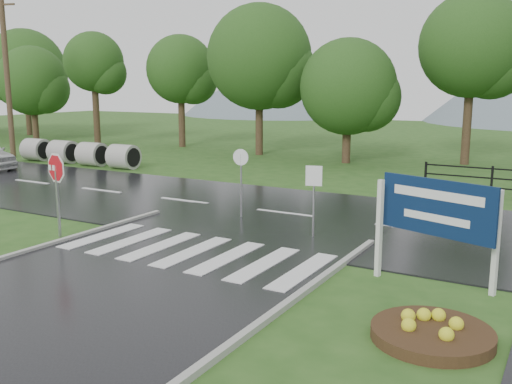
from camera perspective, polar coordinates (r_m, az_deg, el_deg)
The scene contains 11 objects.
ground at distance 10.82m, azimuth -22.48°, elevation -12.44°, with size 120.00×120.00×0.00m, color #2A521B.
main_road at distance 18.33m, azimuth 2.88°, elevation -2.23°, with size 90.00×8.00×0.04m, color black.
crosswalk at distance 14.18m, azimuth -6.35°, elevation -5.93°, with size 6.50×2.80×0.02m.
treeline at distance 31.04m, azimuth 16.36°, elevation 2.69°, with size 83.20×5.20×10.00m.
culvert_pipes at distance 31.04m, azimuth -17.40°, elevation 3.75°, with size 7.60×1.20×1.20m.
stop_sign at distance 16.14m, azimuth -19.35°, elevation 1.63°, with size 1.07×0.24×2.46m.
estate_billboard at distance 12.12m, azimuth 17.58°, elevation -2.03°, with size 2.47×0.88×2.23m.
flower_bed at distance 9.97m, azimuth 17.21°, elevation -13.17°, with size 1.98×1.98×0.40m.
reg_sign_small at distance 15.24m, azimuth 5.80°, elevation 0.53°, with size 0.43×0.14×1.99m.
reg_sign_round at distance 17.49m, azimuth -1.51°, elevation 1.75°, with size 0.50×0.09×2.17m.
utility_pole_west at distance 35.59m, azimuth -23.64°, elevation 10.70°, with size 1.59×0.55×9.13m.
Camera 1 is at (8.05, -5.95, 4.11)m, focal length 40.00 mm.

